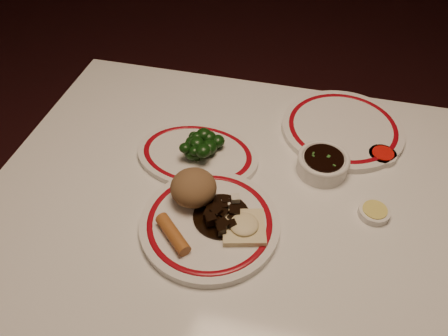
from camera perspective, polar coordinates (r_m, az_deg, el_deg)
dining_table at (r=0.99m, az=4.74°, el=-8.64°), size 1.20×0.90×0.75m
main_plate at (r=0.88m, az=-1.88°, el=-7.25°), size 0.34×0.34×0.02m
rice_mound at (r=0.89m, az=-4.01°, el=-2.57°), size 0.10×0.10×0.07m
spring_roll at (r=0.84m, az=-6.69°, el=-8.56°), size 0.09×0.08×0.03m
fried_wonton at (r=0.85m, az=2.62°, el=-7.61°), size 0.10×0.10×0.02m
stirfry_heap at (r=0.87m, az=-0.37°, el=-6.08°), size 0.11×0.11×0.03m
broccoli_plate at (r=1.02m, az=-3.50°, el=1.75°), size 0.30×0.26×0.02m
broccoli_pile at (r=0.99m, az=-3.03°, el=3.05°), size 0.09×0.09×0.05m
soy_bowl at (r=1.00m, az=12.75°, el=0.48°), size 0.11×0.11×0.04m
sweet_sour_dish at (r=1.08m, az=19.96°, el=1.51°), size 0.06×0.06×0.02m
mustard_dish at (r=0.95m, az=19.01°, el=-5.47°), size 0.06×0.06×0.02m
far_plate at (r=1.12m, az=15.20°, el=5.06°), size 0.33×0.33×0.02m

